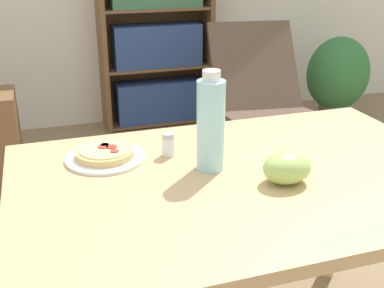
{
  "coord_description": "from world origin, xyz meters",
  "views": [
    {
      "loc": [
        -0.45,
        -1.21,
        1.35
      ],
      "look_at": [
        -0.05,
        0.03,
        0.81
      ],
      "focal_mm": 45.0,
      "sensor_mm": 36.0,
      "label": 1
    }
  ],
  "objects_px": {
    "lounge_chair_far": "(260,120)",
    "bookshelf": "(156,43)",
    "potted_plant_floor": "(338,77)",
    "salt_shaker": "(168,145)",
    "pizza_on_plate": "(105,155)",
    "drink_bottle": "(211,124)",
    "grape_bunch": "(287,168)"
  },
  "relations": [
    {
      "from": "lounge_chair_far",
      "to": "bookshelf",
      "type": "height_order",
      "value": "bookshelf"
    },
    {
      "from": "potted_plant_floor",
      "to": "salt_shaker",
      "type": "bearing_deg",
      "value": -135.27
    },
    {
      "from": "pizza_on_plate",
      "to": "salt_shaker",
      "type": "height_order",
      "value": "salt_shaker"
    },
    {
      "from": "drink_bottle",
      "to": "lounge_chair_far",
      "type": "bearing_deg",
      "value": 59.12
    },
    {
      "from": "salt_shaker",
      "to": "potted_plant_floor",
      "type": "xyz_separation_m",
      "value": [
        1.93,
        1.91,
        -0.41
      ]
    },
    {
      "from": "pizza_on_plate",
      "to": "grape_bunch",
      "type": "xyz_separation_m",
      "value": [
        0.44,
        -0.31,
        0.03
      ]
    },
    {
      "from": "grape_bunch",
      "to": "drink_bottle",
      "type": "xyz_separation_m",
      "value": [
        -0.17,
        0.15,
        0.09
      ]
    },
    {
      "from": "salt_shaker",
      "to": "lounge_chair_far",
      "type": "relative_size",
      "value": 0.08
    },
    {
      "from": "pizza_on_plate",
      "to": "drink_bottle",
      "type": "xyz_separation_m",
      "value": [
        0.28,
        -0.16,
        0.12
      ]
    },
    {
      "from": "pizza_on_plate",
      "to": "grape_bunch",
      "type": "relative_size",
      "value": 1.77
    },
    {
      "from": "bookshelf",
      "to": "grape_bunch",
      "type": "bearing_deg",
      "value": -96.35
    },
    {
      "from": "bookshelf",
      "to": "potted_plant_floor",
      "type": "height_order",
      "value": "bookshelf"
    },
    {
      "from": "drink_bottle",
      "to": "salt_shaker",
      "type": "relative_size",
      "value": 3.98
    },
    {
      "from": "salt_shaker",
      "to": "potted_plant_floor",
      "type": "relative_size",
      "value": 0.1
    },
    {
      "from": "pizza_on_plate",
      "to": "drink_bottle",
      "type": "distance_m",
      "value": 0.34
    },
    {
      "from": "grape_bunch",
      "to": "lounge_chair_far",
      "type": "bearing_deg",
      "value": 65.98
    },
    {
      "from": "grape_bunch",
      "to": "potted_plant_floor",
      "type": "xyz_separation_m",
      "value": [
        1.67,
        2.19,
        -0.42
      ]
    },
    {
      "from": "grape_bunch",
      "to": "potted_plant_floor",
      "type": "relative_size",
      "value": 0.19
    },
    {
      "from": "pizza_on_plate",
      "to": "bookshelf",
      "type": "height_order",
      "value": "bookshelf"
    },
    {
      "from": "salt_shaker",
      "to": "lounge_chair_far",
      "type": "distance_m",
      "value": 1.79
    },
    {
      "from": "potted_plant_floor",
      "to": "pizza_on_plate",
      "type": "bearing_deg",
      "value": -138.41
    },
    {
      "from": "salt_shaker",
      "to": "pizza_on_plate",
      "type": "bearing_deg",
      "value": 170.73
    },
    {
      "from": "grape_bunch",
      "to": "lounge_chair_far",
      "type": "height_order",
      "value": "lounge_chair_far"
    },
    {
      "from": "pizza_on_plate",
      "to": "salt_shaker",
      "type": "relative_size",
      "value": 3.29
    },
    {
      "from": "grape_bunch",
      "to": "salt_shaker",
      "type": "bearing_deg",
      "value": 132.75
    },
    {
      "from": "lounge_chair_far",
      "to": "drink_bottle",
      "type": "bearing_deg",
      "value": -112.66
    },
    {
      "from": "lounge_chair_far",
      "to": "grape_bunch",
      "type": "bearing_deg",
      "value": -105.8
    },
    {
      "from": "drink_bottle",
      "to": "grape_bunch",
      "type": "bearing_deg",
      "value": -41.91
    },
    {
      "from": "grape_bunch",
      "to": "salt_shaker",
      "type": "xyz_separation_m",
      "value": [
        -0.26,
        0.28,
        -0.01
      ]
    },
    {
      "from": "drink_bottle",
      "to": "bookshelf",
      "type": "xyz_separation_m",
      "value": [
        0.46,
        2.47,
        -0.24
      ]
    },
    {
      "from": "pizza_on_plate",
      "to": "potted_plant_floor",
      "type": "distance_m",
      "value": 2.86
    },
    {
      "from": "lounge_chair_far",
      "to": "potted_plant_floor",
      "type": "relative_size",
      "value": 1.26
    }
  ]
}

